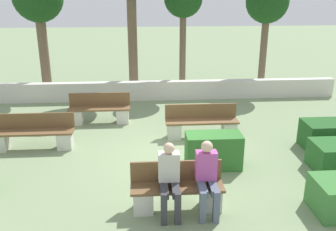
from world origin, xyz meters
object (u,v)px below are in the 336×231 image
object	(u,v)px
person_seated_woman	(207,175)
tree_leftmost	(38,1)
bench_left_side	(33,135)
bench_back	(100,112)
tree_center_right	(183,1)
person_seated_man	(169,177)
bench_right_side	(202,125)
bench_front	(177,192)
tree_rightmost	(267,4)

from	to	relation	value
person_seated_woman	tree_leftmost	distance (m)	9.72
bench_left_side	bench_back	distance (m)	2.34
bench_left_side	tree_center_right	xyz separation A→B (m)	(4.37, 5.03, 3.04)
person_seated_woman	tree_center_right	distance (m)	8.58
person_seated_man	person_seated_woman	bearing A→B (deg)	0.18
bench_right_side	tree_center_right	world-z (taller)	tree_center_right
bench_left_side	tree_leftmost	bearing A→B (deg)	95.25
person_seated_man	tree_center_right	size ratio (longest dim) A/B	0.32
bench_front	bench_right_side	bearing A→B (deg)	73.73
bench_back	bench_left_side	bearing A→B (deg)	-125.18
tree_center_right	bench_back	bearing A→B (deg)	-131.48
person_seated_man	tree_center_right	bearing A→B (deg)	82.15
person_seated_man	tree_leftmost	distance (m)	9.42
person_seated_man	person_seated_woman	xyz separation A→B (m)	(0.68, 0.00, 0.01)
bench_front	tree_rightmost	xyz separation A→B (m)	(4.11, 8.09, 2.95)
bench_left_side	bench_right_side	world-z (taller)	same
bench_back	person_seated_man	bearing A→B (deg)	-65.78
bench_left_side	bench_back	xyz separation A→B (m)	(1.51, 1.80, -0.01)
bench_right_side	bench_back	xyz separation A→B (m)	(-2.89, 1.34, -0.01)
bench_left_side	tree_rightmost	size ratio (longest dim) A/B	0.50
person_seated_woman	person_seated_man	bearing A→B (deg)	-179.82
bench_back	tree_center_right	distance (m)	5.29
person_seated_man	tree_leftmost	xyz separation A→B (m)	(-4.00, 8.09, 2.69)
bench_left_side	tree_rightmost	distance (m)	9.54
person_seated_woman	bench_left_side	bearing A→B (deg)	141.42
bench_left_side	tree_center_right	world-z (taller)	tree_center_right
bench_right_side	bench_back	bearing A→B (deg)	166.56
bench_front	bench_left_side	size ratio (longest dim) A/B	0.83
bench_back	tree_rightmost	distance (m)	7.46
tree_center_right	tree_rightmost	size ratio (longest dim) A/B	1.01
bench_right_side	person_seated_woman	world-z (taller)	person_seated_woman
bench_front	person_seated_woman	bearing A→B (deg)	-14.82
person_seated_man	person_seated_woman	world-z (taller)	person_seated_woman
tree_rightmost	bench_front	bearing A→B (deg)	-116.93
bench_right_side	bench_back	world-z (taller)	same
bench_right_side	tree_rightmost	world-z (taller)	tree_rightmost
bench_right_side	person_seated_man	size ratio (longest dim) A/B	1.47
bench_back	tree_leftmost	distance (m)	4.97
bench_back	tree_center_right	size ratio (longest dim) A/B	0.44
tree_leftmost	tree_rightmost	xyz separation A→B (m)	(8.26, 0.14, -0.15)
bench_back	tree_leftmost	size ratio (longest dim) A/B	0.41
person_seated_woman	tree_center_right	xyz separation A→B (m)	(0.45, 8.16, 2.64)
bench_left_side	person_seated_man	xyz separation A→B (m)	(3.24, -3.13, 0.40)
person_seated_woman	tree_leftmost	size ratio (longest dim) A/B	0.31
person_seated_woman	tree_leftmost	bearing A→B (deg)	120.01
tree_rightmost	bench_back	bearing A→B (deg)	-151.12
bench_front	bench_back	xyz separation A→B (m)	(-1.89, 4.78, 0.01)
tree_rightmost	person_seated_man	bearing A→B (deg)	-117.38
bench_left_side	bench_front	bearing A→B (deg)	-44.74
person_seated_woman	tree_rightmost	world-z (taller)	tree_rightmost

